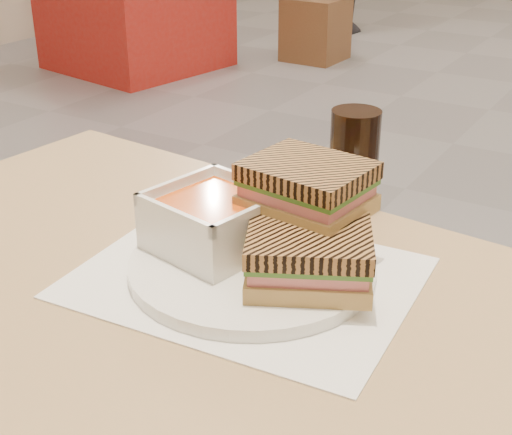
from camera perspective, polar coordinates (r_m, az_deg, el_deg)
The scene contains 10 objects.
main_table at distance 0.80m, azimuth -1.38°, elevation -16.16°, with size 1.26×0.80×0.75m.
tray_liner at distance 0.83m, azimuth -0.78°, elevation -4.72°, with size 0.39×0.31×0.00m.
plate at distance 0.83m, azimuth -0.31°, elevation -3.81°, with size 0.28×0.28×0.02m.
soup_bowl at distance 0.85m, azimuth -3.30°, elevation -0.40°, with size 0.15×0.15×0.07m.
panini_lower at distance 0.78m, azimuth 4.16°, elevation -3.10°, with size 0.17×0.16×0.06m.
panini_upper at distance 0.82m, azimuth 4.04°, elevation 2.39°, with size 0.14×0.12×0.06m.
cola_glass at distance 0.97m, azimuth 7.66°, elevation 4.36°, with size 0.07×0.07×0.14m.
bg_table_0 at distance 4.84m, azimuth -9.49°, elevation 16.24°, with size 1.05×1.05×0.80m.
bg_chair_0l at distance 5.44m, azimuth -6.52°, elevation 15.70°, with size 0.51×0.51×0.48m.
bg_chair_0r at distance 5.02m, azimuth 4.70°, elevation 14.51°, with size 0.37×0.37×0.41m.
Camera 1 is at (0.39, -2.62, 1.17)m, focal length 51.04 mm.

